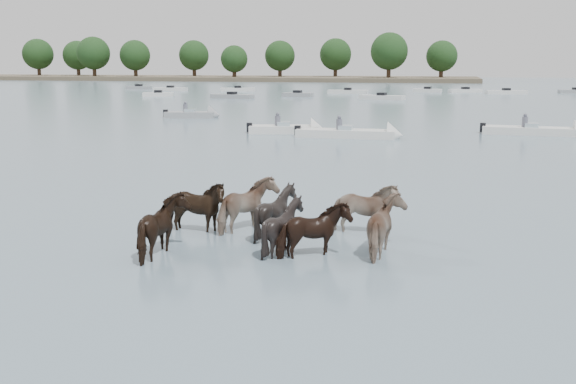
# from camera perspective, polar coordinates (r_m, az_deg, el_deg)

# --- Properties ---
(ground) EXTENTS (400.00, 400.00, 0.00)m
(ground) POSITION_cam_1_polar(r_m,az_deg,el_deg) (15.89, 5.70, -4.77)
(ground) COLOR slate
(ground) RESTS_ON ground
(shoreline) EXTENTS (160.00, 30.00, 1.00)m
(shoreline) POSITION_cam_1_polar(r_m,az_deg,el_deg) (180.20, -10.19, 9.87)
(shoreline) COLOR #4C4233
(shoreline) RESTS_ON ground
(pony_herd) EXTENTS (7.01, 4.58, 1.57)m
(pony_herd) POSITION_cam_1_polar(r_m,az_deg,el_deg) (15.94, -1.14, -2.49)
(pony_herd) COLOR black
(pony_herd) RESTS_ON ground
(motorboat_a) EXTENTS (5.10, 2.63, 1.92)m
(motorboat_a) POSITION_cam_1_polar(r_m,az_deg,el_deg) (41.49, 0.63, 5.54)
(motorboat_a) COLOR silver
(motorboat_a) RESTS_ON ground
(motorboat_b) EXTENTS (6.54, 1.68, 1.92)m
(motorboat_b) POSITION_cam_1_polar(r_m,az_deg,el_deg) (39.05, 6.30, 5.11)
(motorboat_b) COLOR silver
(motorboat_b) RESTS_ON ground
(motorboat_c) EXTENTS (6.49, 2.14, 1.92)m
(motorboat_c) POSITION_cam_1_polar(r_m,az_deg,el_deg) (43.35, 21.72, 4.98)
(motorboat_c) COLOR silver
(motorboat_c) RESTS_ON ground
(motorboat_f) EXTENTS (4.77, 2.48, 1.92)m
(motorboat_f) POSITION_cam_1_polar(r_m,az_deg,el_deg) (53.93, -7.89, 6.76)
(motorboat_f) COLOR gray
(motorboat_f) RESTS_ON ground
(distant_flotilla) EXTENTS (104.75, 28.39, 0.93)m
(distant_flotilla) POSITION_cam_1_polar(r_m,az_deg,el_deg) (92.75, 12.81, 8.46)
(distant_flotilla) COLOR gray
(distant_flotilla) RESTS_ON ground
(treeline) EXTENTS (147.79, 20.07, 11.69)m
(treeline) POSITION_cam_1_polar(r_m,az_deg,el_deg) (178.69, -9.79, 11.81)
(treeline) COLOR #382619
(treeline) RESTS_ON ground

